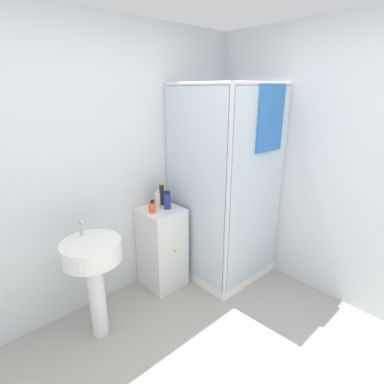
{
  "coord_description": "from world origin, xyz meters",
  "views": [
    {
      "loc": [
        -0.99,
        -0.71,
        1.92
      ],
      "look_at": [
        0.71,
        1.15,
        1.06
      ],
      "focal_mm": 28.0,
      "sensor_mm": 36.0,
      "label": 1
    }
  ],
  "objects_px": {
    "lotion_bottle_white": "(158,200)",
    "shampoo_bottle_tall_black": "(162,194)",
    "shampoo_bottle_blue": "(167,200)",
    "sink": "(93,264)",
    "soap_dispenser": "(152,207)"
  },
  "relations": [
    {
      "from": "shampoo_bottle_tall_black",
      "to": "shampoo_bottle_blue",
      "type": "height_order",
      "value": "shampoo_bottle_tall_black"
    },
    {
      "from": "shampoo_bottle_tall_black",
      "to": "shampoo_bottle_blue",
      "type": "bearing_deg",
      "value": -101.9
    },
    {
      "from": "lotion_bottle_white",
      "to": "soap_dispenser",
      "type": "bearing_deg",
      "value": -151.12
    },
    {
      "from": "soap_dispenser",
      "to": "shampoo_bottle_blue",
      "type": "relative_size",
      "value": 0.73
    },
    {
      "from": "soap_dispenser",
      "to": "shampoo_bottle_blue",
      "type": "distance_m",
      "value": 0.17
    },
    {
      "from": "shampoo_bottle_tall_black",
      "to": "lotion_bottle_white",
      "type": "xyz_separation_m",
      "value": [
        -0.08,
        -0.04,
        -0.04
      ]
    },
    {
      "from": "sink",
      "to": "lotion_bottle_white",
      "type": "distance_m",
      "value": 0.88
    },
    {
      "from": "lotion_bottle_white",
      "to": "shampoo_bottle_tall_black",
      "type": "bearing_deg",
      "value": 25.69
    },
    {
      "from": "shampoo_bottle_tall_black",
      "to": "lotion_bottle_white",
      "type": "bearing_deg",
      "value": -154.31
    },
    {
      "from": "soap_dispenser",
      "to": "shampoo_bottle_tall_black",
      "type": "xyz_separation_m",
      "value": [
        0.19,
        0.1,
        0.06
      ]
    },
    {
      "from": "shampoo_bottle_tall_black",
      "to": "lotion_bottle_white",
      "type": "relative_size",
      "value": 1.29
    },
    {
      "from": "shampoo_bottle_tall_black",
      "to": "shampoo_bottle_blue",
      "type": "xyz_separation_m",
      "value": [
        -0.03,
        -0.12,
        -0.03
      ]
    },
    {
      "from": "sink",
      "to": "shampoo_bottle_blue",
      "type": "xyz_separation_m",
      "value": [
        0.86,
        0.17,
        0.26
      ]
    },
    {
      "from": "sink",
      "to": "lotion_bottle_white",
      "type": "bearing_deg",
      "value": 17.16
    },
    {
      "from": "sink",
      "to": "soap_dispenser",
      "type": "distance_m",
      "value": 0.75
    }
  ]
}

